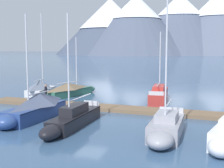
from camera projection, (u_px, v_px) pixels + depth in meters
ground_plane at (88, 120)px, 22.74m from camera, size 700.00×700.00×0.00m
mountain_west_summit at (110, 25)px, 237.82m from camera, size 85.15×85.15×43.43m
mountain_central_massif at (136, 24)px, 225.34m from camera, size 87.17×87.17×43.95m
mountain_shoulder_ridge at (179, 23)px, 234.98m from camera, size 90.72×90.72×46.72m
mountain_east_summit at (220, 21)px, 230.69m from camera, size 94.75×94.75×49.23m
dock at (105, 108)px, 26.51m from camera, size 22.97×3.55×0.30m
sailboat_nearest_berth at (42, 88)px, 34.99m from camera, size 2.40×5.92×9.20m
sailboat_second_berth at (71, 89)px, 33.87m from camera, size 3.49×7.39×6.52m
sailboat_mid_dock_port at (34, 107)px, 22.63m from camera, size 2.44×7.01×7.72m
sailboat_mid_dock_starboard at (72, 119)px, 20.34m from camera, size 1.53×7.36×7.52m
sailboat_far_berth at (159, 94)px, 30.83m from camera, size 1.99×7.38×6.95m
sailboat_outer_slip at (165, 128)px, 18.01m from camera, size 1.85×5.93×8.77m
person_on_dock at (46, 92)px, 28.04m from camera, size 0.39×0.51×1.69m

